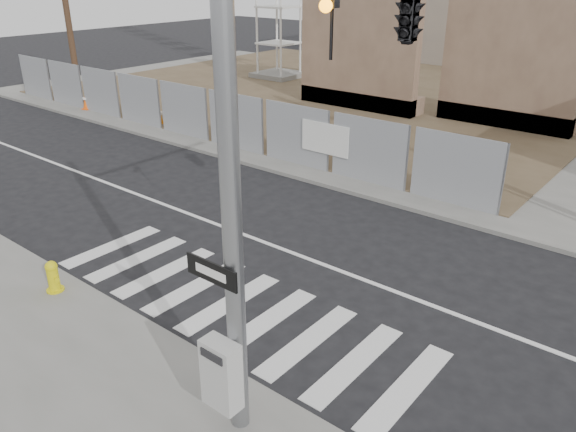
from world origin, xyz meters
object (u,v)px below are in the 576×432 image
Objects in this scene: traffic_cone_a at (86,101)px; traffic_cone_c at (252,141)px; signal_pole at (358,74)px; traffic_cone_b at (159,116)px; traffic_cone_d at (309,152)px; fire_hydrant at (53,276)px.

traffic_cone_a is 10.32m from traffic_cone_c.
signal_pole is at bearing -20.24° from traffic_cone_a.
traffic_cone_b is (-14.36, 7.43, -4.29)m from signal_pole.
traffic_cone_a is 4.89m from traffic_cone_b.
traffic_cone_b is 1.00× the size of traffic_cone_d.
signal_pole reaches higher than fire_hydrant.
traffic_cone_b is (4.88, 0.34, -0.01)m from traffic_cone_a.
traffic_cone_a is at bearing 159.76° from signal_pole.
traffic_cone_a is (-13.74, 9.60, 0.04)m from fire_hydrant.
fire_hydrant is 13.32m from traffic_cone_b.
signal_pole is 7.43m from fire_hydrant.
signal_pole is 20.94m from traffic_cone_a.
traffic_cone_b is at bearing 156.05° from fire_hydrant.
traffic_cone_c is 2.51m from traffic_cone_d.
signal_pole is at bearing -27.37° from traffic_cone_b.
traffic_cone_d is (7.95, -0.06, -0.00)m from traffic_cone_b.
signal_pole is 9.27× the size of traffic_cone_b.
traffic_cone_b is at bearing 152.63° from signal_pole.
signal_pole is at bearing -49.03° from traffic_cone_d.
signal_pole is at bearing 48.83° from fire_hydrant.
signal_pole is 9.29× the size of traffic_cone_d.
traffic_cone_a is at bearing -179.06° from traffic_cone_c.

